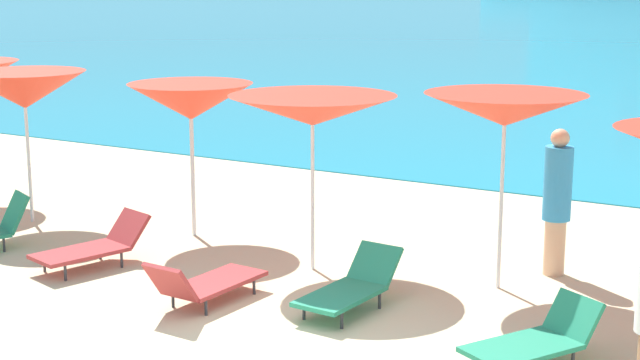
{
  "coord_description": "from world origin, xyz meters",
  "views": [
    {
      "loc": [
        5.09,
        -7.52,
        3.73
      ],
      "look_at": [
        -0.86,
        2.66,
        1.2
      ],
      "focal_mm": 54.91,
      "sensor_mm": 36.0,
      "label": 1
    }
  ],
  "objects_px": {
    "umbrella_4": "(505,110)",
    "lounge_chair_4": "(94,246)",
    "umbrella_2": "(191,102)",
    "lounge_chair_0": "(204,282)",
    "lounge_chair_2": "(536,339)",
    "lounge_chair_1": "(351,286)",
    "umbrella_1": "(24,90)",
    "beachgoer_3": "(557,198)",
    "umbrella_3": "(312,111)"
  },
  "relations": [
    {
      "from": "umbrella_2",
      "to": "lounge_chair_1",
      "type": "distance_m",
      "value": 4.17
    },
    {
      "from": "umbrella_4",
      "to": "lounge_chair_4",
      "type": "xyz_separation_m",
      "value": [
        -4.78,
        -1.81,
        -1.87
      ]
    },
    {
      "from": "umbrella_3",
      "to": "lounge_chair_0",
      "type": "bearing_deg",
      "value": -101.5
    },
    {
      "from": "umbrella_2",
      "to": "lounge_chair_0",
      "type": "distance_m",
      "value": 3.47
    },
    {
      "from": "lounge_chair_0",
      "to": "lounge_chair_1",
      "type": "distance_m",
      "value": 1.67
    },
    {
      "from": "umbrella_3",
      "to": "beachgoer_3",
      "type": "relative_size",
      "value": 1.21
    },
    {
      "from": "lounge_chair_0",
      "to": "umbrella_2",
      "type": "bearing_deg",
      "value": -46.65
    },
    {
      "from": "umbrella_3",
      "to": "beachgoer_3",
      "type": "distance_m",
      "value": 3.21
    },
    {
      "from": "umbrella_1",
      "to": "umbrella_3",
      "type": "xyz_separation_m",
      "value": [
        4.91,
        0.07,
        0.04
      ]
    },
    {
      "from": "umbrella_1",
      "to": "lounge_chair_4",
      "type": "bearing_deg",
      "value": -27.35
    },
    {
      "from": "lounge_chair_0",
      "to": "lounge_chair_2",
      "type": "xyz_separation_m",
      "value": [
        3.81,
        0.21,
        -0.0
      ]
    },
    {
      "from": "lounge_chair_1",
      "to": "beachgoer_3",
      "type": "height_order",
      "value": "beachgoer_3"
    },
    {
      "from": "umbrella_1",
      "to": "beachgoer_3",
      "type": "xyz_separation_m",
      "value": [
        7.63,
        1.4,
        -1.02
      ]
    },
    {
      "from": "umbrella_1",
      "to": "umbrella_2",
      "type": "xyz_separation_m",
      "value": [
        2.61,
        0.61,
        -0.07
      ]
    },
    {
      "from": "lounge_chair_0",
      "to": "lounge_chair_2",
      "type": "distance_m",
      "value": 3.81
    },
    {
      "from": "beachgoer_3",
      "to": "lounge_chair_1",
      "type": "bearing_deg",
      "value": -8.55
    },
    {
      "from": "umbrella_4",
      "to": "lounge_chair_4",
      "type": "relative_size",
      "value": 1.48
    },
    {
      "from": "umbrella_1",
      "to": "umbrella_2",
      "type": "bearing_deg",
      "value": 13.26
    },
    {
      "from": "lounge_chair_0",
      "to": "beachgoer_3",
      "type": "bearing_deg",
      "value": -130.97
    },
    {
      "from": "lounge_chair_4",
      "to": "lounge_chair_2",
      "type": "bearing_deg",
      "value": 13.46
    },
    {
      "from": "umbrella_2",
      "to": "umbrella_4",
      "type": "height_order",
      "value": "umbrella_4"
    },
    {
      "from": "umbrella_3",
      "to": "lounge_chair_1",
      "type": "relative_size",
      "value": 1.48
    },
    {
      "from": "umbrella_2",
      "to": "lounge_chair_0",
      "type": "relative_size",
      "value": 1.39
    },
    {
      "from": "umbrella_1",
      "to": "lounge_chair_4",
      "type": "xyz_separation_m",
      "value": [
        2.45,
        -1.27,
        -1.72
      ]
    },
    {
      "from": "umbrella_1",
      "to": "lounge_chair_2",
      "type": "distance_m",
      "value": 8.67
    },
    {
      "from": "lounge_chair_0",
      "to": "lounge_chair_1",
      "type": "bearing_deg",
      "value": -151.77
    },
    {
      "from": "umbrella_3",
      "to": "lounge_chair_0",
      "type": "relative_size",
      "value": 1.41
    },
    {
      "from": "umbrella_3",
      "to": "umbrella_2",
      "type": "bearing_deg",
      "value": 166.79
    },
    {
      "from": "umbrella_1",
      "to": "umbrella_3",
      "type": "bearing_deg",
      "value": 0.85
    },
    {
      "from": "lounge_chair_0",
      "to": "lounge_chair_4",
      "type": "height_order",
      "value": "lounge_chair_0"
    },
    {
      "from": "umbrella_2",
      "to": "lounge_chair_2",
      "type": "height_order",
      "value": "umbrella_2"
    },
    {
      "from": "umbrella_3",
      "to": "lounge_chair_2",
      "type": "distance_m",
      "value": 4.19
    },
    {
      "from": "umbrella_3",
      "to": "umbrella_4",
      "type": "bearing_deg",
      "value": 11.54
    },
    {
      "from": "umbrella_3",
      "to": "lounge_chair_0",
      "type": "distance_m",
      "value": 2.55
    },
    {
      "from": "umbrella_2",
      "to": "beachgoer_3",
      "type": "relative_size",
      "value": 1.19
    },
    {
      "from": "umbrella_2",
      "to": "lounge_chair_4",
      "type": "bearing_deg",
      "value": -94.82
    },
    {
      "from": "umbrella_1",
      "to": "umbrella_4",
      "type": "distance_m",
      "value": 7.24
    },
    {
      "from": "lounge_chair_1",
      "to": "lounge_chair_4",
      "type": "height_order",
      "value": "lounge_chair_4"
    },
    {
      "from": "lounge_chair_0",
      "to": "umbrella_4",
      "type": "bearing_deg",
      "value": -136.01
    },
    {
      "from": "umbrella_4",
      "to": "lounge_chair_2",
      "type": "distance_m",
      "value": 3.02
    },
    {
      "from": "umbrella_2",
      "to": "lounge_chair_4",
      "type": "relative_size",
      "value": 1.38
    },
    {
      "from": "umbrella_1",
      "to": "lounge_chair_2",
      "type": "bearing_deg",
      "value": -10.3
    },
    {
      "from": "umbrella_1",
      "to": "umbrella_4",
      "type": "xyz_separation_m",
      "value": [
        7.22,
        0.54,
        0.15
      ]
    },
    {
      "from": "lounge_chair_1",
      "to": "beachgoer_3",
      "type": "distance_m",
      "value": 2.98
    },
    {
      "from": "umbrella_2",
      "to": "umbrella_3",
      "type": "distance_m",
      "value": 2.37
    },
    {
      "from": "umbrella_4",
      "to": "lounge_chair_4",
      "type": "height_order",
      "value": "umbrella_4"
    },
    {
      "from": "lounge_chair_0",
      "to": "lounge_chair_4",
      "type": "bearing_deg",
      "value": -8.7
    },
    {
      "from": "lounge_chair_0",
      "to": "lounge_chair_4",
      "type": "xyz_separation_m",
      "value": [
        -2.1,
        0.46,
        0.02
      ]
    },
    {
      "from": "umbrella_2",
      "to": "lounge_chair_2",
      "type": "xyz_separation_m",
      "value": [
        5.75,
        -2.13,
        -1.67
      ]
    },
    {
      "from": "umbrella_3",
      "to": "lounge_chair_2",
      "type": "relative_size",
      "value": 1.51
    }
  ]
}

